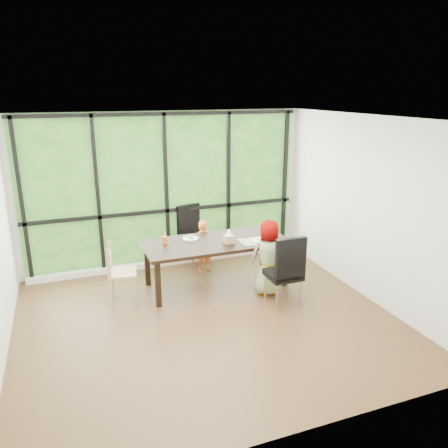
{
  "coord_description": "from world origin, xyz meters",
  "views": [
    {
      "loc": [
        -1.66,
        -5.1,
        3.03
      ],
      "look_at": [
        0.6,
        0.94,
        1.05
      ],
      "focal_mm": 35.14,
      "sensor_mm": 36.0,
      "label": 1
    }
  ],
  "objects_px": {
    "plate_near": "(259,240)",
    "orange_cup": "(165,240)",
    "green_cup": "(275,237)",
    "chair_end_beech": "(123,273)",
    "child_older": "(270,257)",
    "chair_interior_leather": "(283,270)",
    "tissue_box": "(229,239)",
    "dining_table": "(216,263)",
    "plate_far": "(190,238)",
    "child_toddler": "(204,246)",
    "chair_window_leather": "(195,236)"
  },
  "relations": [
    {
      "from": "chair_interior_leather",
      "to": "chair_end_beech",
      "type": "relative_size",
      "value": 1.2
    },
    {
      "from": "chair_window_leather",
      "to": "plate_near",
      "type": "xyz_separation_m",
      "value": [
        0.71,
        -1.18,
        0.22
      ]
    },
    {
      "from": "plate_near",
      "to": "green_cup",
      "type": "height_order",
      "value": "green_cup"
    },
    {
      "from": "chair_window_leather",
      "to": "child_older",
      "type": "bearing_deg",
      "value": -83.4
    },
    {
      "from": "chair_interior_leather",
      "to": "chair_end_beech",
      "type": "distance_m",
      "value": 2.36
    },
    {
      "from": "plate_near",
      "to": "orange_cup",
      "type": "xyz_separation_m",
      "value": [
        -1.43,
        0.39,
        0.05
      ]
    },
    {
      "from": "plate_far",
      "to": "tissue_box",
      "type": "bearing_deg",
      "value": -37.62
    },
    {
      "from": "dining_table",
      "to": "child_older",
      "type": "distance_m",
      "value": 0.9
    },
    {
      "from": "child_toddler",
      "to": "dining_table",
      "type": "bearing_deg",
      "value": -105.59
    },
    {
      "from": "dining_table",
      "to": "tissue_box",
      "type": "relative_size",
      "value": 15.67
    },
    {
      "from": "green_cup",
      "to": "child_toddler",
      "type": "bearing_deg",
      "value": 135.06
    },
    {
      "from": "plate_far",
      "to": "chair_interior_leather",
      "type": "bearing_deg",
      "value": -48.74
    },
    {
      "from": "plate_near",
      "to": "plate_far",
      "type": "bearing_deg",
      "value": 155.0
    },
    {
      "from": "chair_interior_leather",
      "to": "plate_far",
      "type": "distance_m",
      "value": 1.6
    },
    {
      "from": "child_toddler",
      "to": "orange_cup",
      "type": "xyz_separation_m",
      "value": [
        -0.77,
        -0.44,
        0.35
      ]
    },
    {
      "from": "chair_interior_leather",
      "to": "orange_cup",
      "type": "bearing_deg",
      "value": -37.38
    },
    {
      "from": "plate_far",
      "to": "tissue_box",
      "type": "distance_m",
      "value": 0.64
    },
    {
      "from": "chair_interior_leather",
      "to": "plate_near",
      "type": "xyz_separation_m",
      "value": [
        -0.05,
        0.73,
        0.22
      ]
    },
    {
      "from": "chair_end_beech",
      "to": "child_toddler",
      "type": "height_order",
      "value": "child_toddler"
    },
    {
      "from": "chair_end_beech",
      "to": "child_older",
      "type": "bearing_deg",
      "value": -94.6
    },
    {
      "from": "child_toddler",
      "to": "child_older",
      "type": "relative_size",
      "value": 0.77
    },
    {
      "from": "chair_interior_leather",
      "to": "child_toddler",
      "type": "xyz_separation_m",
      "value": [
        -0.7,
        1.55,
        -0.08
      ]
    },
    {
      "from": "chair_interior_leather",
      "to": "green_cup",
      "type": "relative_size",
      "value": 9.6
    },
    {
      "from": "chair_interior_leather",
      "to": "tissue_box",
      "type": "height_order",
      "value": "chair_interior_leather"
    },
    {
      "from": "plate_near",
      "to": "chair_window_leather",
      "type": "bearing_deg",
      "value": 120.9
    },
    {
      "from": "plate_near",
      "to": "child_older",
      "type": "bearing_deg",
      "value": -87.1
    },
    {
      "from": "chair_interior_leather",
      "to": "chair_end_beech",
      "type": "height_order",
      "value": "chair_interior_leather"
    },
    {
      "from": "plate_near",
      "to": "orange_cup",
      "type": "distance_m",
      "value": 1.48
    },
    {
      "from": "orange_cup",
      "to": "child_toddler",
      "type": "bearing_deg",
      "value": 29.32
    },
    {
      "from": "child_toddler",
      "to": "chair_interior_leather",
      "type": "bearing_deg",
      "value": -81.27
    },
    {
      "from": "chair_end_beech",
      "to": "child_older",
      "type": "distance_m",
      "value": 2.21
    },
    {
      "from": "dining_table",
      "to": "green_cup",
      "type": "distance_m",
      "value": 1.02
    },
    {
      "from": "orange_cup",
      "to": "chair_end_beech",
      "type": "bearing_deg",
      "value": -163.7
    },
    {
      "from": "dining_table",
      "to": "chair_window_leather",
      "type": "relative_size",
      "value": 2.09
    },
    {
      "from": "child_toddler",
      "to": "child_older",
      "type": "distance_m",
      "value": 1.35
    },
    {
      "from": "child_older",
      "to": "plate_near",
      "type": "distance_m",
      "value": 0.38
    },
    {
      "from": "dining_table",
      "to": "child_older",
      "type": "height_order",
      "value": "child_older"
    },
    {
      "from": "chair_window_leather",
      "to": "orange_cup",
      "type": "bearing_deg",
      "value": -151.1
    },
    {
      "from": "chair_end_beech",
      "to": "plate_far",
      "type": "relative_size",
      "value": 3.56
    },
    {
      "from": "orange_cup",
      "to": "child_older",
      "type": "bearing_deg",
      "value": -26.84
    },
    {
      "from": "dining_table",
      "to": "green_cup",
      "type": "height_order",
      "value": "green_cup"
    },
    {
      "from": "child_toddler",
      "to": "green_cup",
      "type": "relative_size",
      "value": 8.09
    },
    {
      "from": "dining_table",
      "to": "chair_end_beech",
      "type": "relative_size",
      "value": 2.51
    },
    {
      "from": "dining_table",
      "to": "chair_end_beech",
      "type": "xyz_separation_m",
      "value": [
        -1.47,
        -0.04,
        0.08
      ]
    },
    {
      "from": "dining_table",
      "to": "chair_window_leather",
      "type": "bearing_deg",
      "value": 93.32
    },
    {
      "from": "dining_table",
      "to": "green_cup",
      "type": "relative_size",
      "value": 20.09
    },
    {
      "from": "orange_cup",
      "to": "green_cup",
      "type": "height_order",
      "value": "orange_cup"
    },
    {
      "from": "tissue_box",
      "to": "chair_interior_leather",
      "type": "bearing_deg",
      "value": -56.09
    },
    {
      "from": "dining_table",
      "to": "child_toddler",
      "type": "height_order",
      "value": "child_toddler"
    },
    {
      "from": "orange_cup",
      "to": "green_cup",
      "type": "distance_m",
      "value": 1.72
    }
  ]
}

